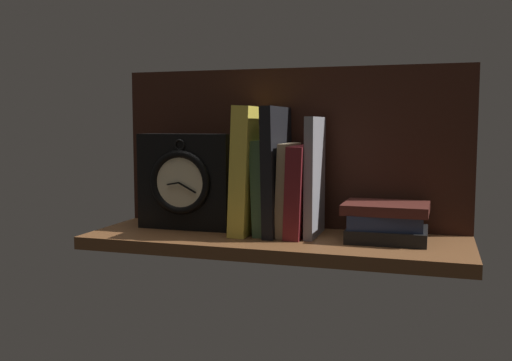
{
  "coord_description": "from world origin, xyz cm",
  "views": [
    {
      "loc": [
        30.36,
        -108.71,
        22.27
      ],
      "look_at": [
        -4.98,
        3.3,
        10.73
      ],
      "focal_mm": 40.32,
      "sensor_mm": 36.0,
      "label": 1
    }
  ],
  "objects": [
    {
      "name": "book_maroon_dawkins",
      "position": [
        4.54,
        3.3,
        8.99
      ],
      "size": [
        3.72,
        15.47,
        18.06
      ],
      "primitive_type": "cube",
      "rotation": [
        0.0,
        0.03,
        0.0
      ],
      "color": "maroon",
      "rests_on": "ground_plane"
    },
    {
      "name": "back_panel",
      "position": [
        0.0,
        12.03,
        17.09
      ],
      "size": [
        75.68,
        1.2,
        34.18
      ],
      "primitive_type": "cube",
      "color": "black",
      "rests_on": "ground_plane"
    },
    {
      "name": "ground_plane",
      "position": [
        0.0,
        0.0,
        -1.25
      ],
      "size": [
        75.68,
        25.27,
        2.5
      ],
      "primitive_type": "cube",
      "color": "brown"
    },
    {
      "name": "book_stack_side",
      "position": [
        21.46,
        2.4,
        3.64
      ],
      "size": [
        16.07,
        13.08,
        7.22
      ],
      "color": "black",
      "rests_on": "ground_plane"
    },
    {
      "name": "framed_clock",
      "position": [
        -20.56,
        2.6,
        10.13
      ],
      "size": [
        20.23,
        6.98,
        20.23
      ],
      "color": "black",
      "rests_on": "ground_plane"
    },
    {
      "name": "book_green_romantic",
      "position": [
        -3.07,
        3.3,
        9.51
      ],
      "size": [
        2.99,
        12.68,
        19.09
      ],
      "primitive_type": "cube",
      "rotation": [
        0.0,
        -0.04,
        0.0
      ],
      "color": "#476B44",
      "rests_on": "ground_plane"
    },
    {
      "name": "book_black_skeptic",
      "position": [
        -0.52,
        3.3,
        12.87
      ],
      "size": [
        2.84,
        16.05,
        25.78
      ],
      "primitive_type": "cube",
      "rotation": [
        0.0,
        -0.02,
        0.0
      ],
      "color": "black",
      "rests_on": "ground_plane"
    },
    {
      "name": "book_yellow_seinlanguage",
      "position": [
        -6.21,
        3.3,
        12.92
      ],
      "size": [
        4.53,
        16.27,
        25.95
      ],
      "primitive_type": "cube",
      "rotation": [
        0.0,
        0.04,
        0.0
      ],
      "color": "gold",
      "rests_on": "ground_plane"
    },
    {
      "name": "book_gray_chess",
      "position": [
        7.3,
        3.3,
        11.85
      ],
      "size": [
        1.81,
        12.64,
        23.71
      ],
      "primitive_type": "cube",
      "rotation": [
        0.0,
        -0.0,
        0.0
      ],
      "color": "gray",
      "rests_on": "ground_plane"
    },
    {
      "name": "book_tan_shortstories",
      "position": [
        1.79,
        3.3,
        9.21
      ],
      "size": [
        2.41,
        12.82,
        18.48
      ],
      "primitive_type": "cube",
      "rotation": [
        0.0,
        0.04,
        0.0
      ],
      "color": "tan",
      "rests_on": "ground_plane"
    }
  ]
}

